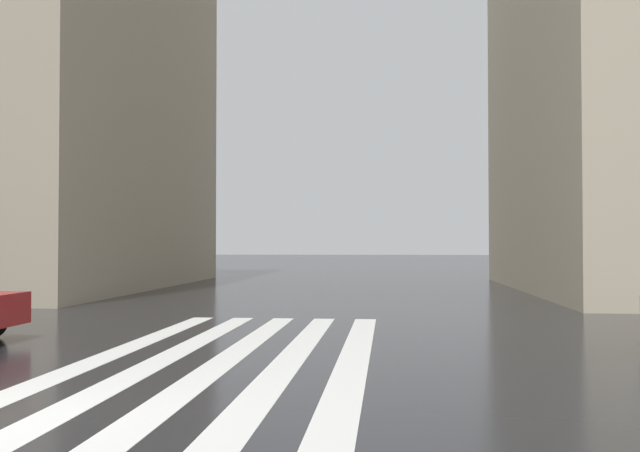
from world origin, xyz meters
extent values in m
plane|color=black|center=(0.00, 0.00, 0.00)|extent=(220.00, 220.00, 0.00)
cube|color=silver|center=(4.00, -3.38, 0.00)|extent=(13.00, 0.50, 0.01)
cube|color=silver|center=(4.00, -2.38, 0.00)|extent=(13.00, 0.50, 0.01)
cube|color=silver|center=(4.00, -1.38, 0.00)|extent=(13.00, 0.50, 0.01)
cube|color=silver|center=(4.00, -0.38, 0.00)|extent=(13.00, 0.50, 0.01)
cube|color=silver|center=(4.00, 0.62, 0.00)|extent=(13.00, 0.50, 0.01)
camera|label=1|loc=(-7.05, -3.94, 1.84)|focal=40.61mm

